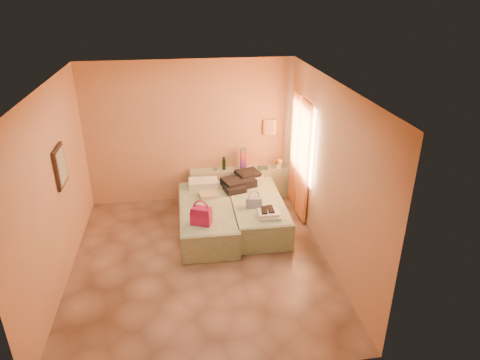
# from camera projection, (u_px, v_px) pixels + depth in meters

# --- Properties ---
(ground) EXTENTS (4.50, 4.50, 0.00)m
(ground) POSITION_uv_depth(u_px,v_px,m) (201.00, 261.00, 6.83)
(ground) COLOR tan
(ground) RESTS_ON ground
(room_walls) EXTENTS (4.02, 4.51, 2.81)m
(room_walls) POSITION_uv_depth(u_px,v_px,m) (207.00, 143.00, 6.61)
(room_walls) COLOR tan
(room_walls) RESTS_ON ground
(headboard_ledge) EXTENTS (2.05, 0.30, 0.65)m
(headboard_ledge) POSITION_uv_depth(u_px,v_px,m) (241.00, 183.00, 8.71)
(headboard_ledge) COLOR #9DA587
(headboard_ledge) RESTS_ON ground
(bed_left) EXTENTS (0.92, 2.01, 0.50)m
(bed_left) POSITION_uv_depth(u_px,v_px,m) (207.00, 218.00, 7.58)
(bed_left) COLOR #A2BE99
(bed_left) RESTS_ON ground
(bed_right) EXTENTS (0.92, 2.01, 0.50)m
(bed_right) POSITION_uv_depth(u_px,v_px,m) (256.00, 211.00, 7.81)
(bed_right) COLOR #A2BE99
(bed_right) RESTS_ON ground
(water_bottle) EXTENTS (0.09, 0.09, 0.25)m
(water_bottle) POSITION_uv_depth(u_px,v_px,m) (224.00, 163.00, 8.48)
(water_bottle) COLOR #123316
(water_bottle) RESTS_ON headboard_ledge
(rainbow_box) EXTENTS (0.11, 0.11, 0.43)m
(rainbow_box) POSITION_uv_depth(u_px,v_px,m) (243.00, 159.00, 8.47)
(rainbow_box) COLOR #AD1551
(rainbow_box) RESTS_ON headboard_ledge
(small_dish) EXTENTS (0.12, 0.12, 0.03)m
(small_dish) POSITION_uv_depth(u_px,v_px,m) (215.00, 169.00, 8.50)
(small_dish) COLOR #529774
(small_dish) RESTS_ON headboard_ledge
(green_book) EXTENTS (0.22, 0.18, 0.03)m
(green_book) POSITION_uv_depth(u_px,v_px,m) (263.00, 168.00, 8.56)
(green_book) COLOR #2A4F38
(green_book) RESTS_ON headboard_ledge
(flower_vase) EXTENTS (0.22, 0.22, 0.24)m
(flower_vase) POSITION_uv_depth(u_px,v_px,m) (279.00, 163.00, 8.55)
(flower_vase) COLOR white
(flower_vase) RESTS_ON headboard_ledge
(magenta_handbag) EXTENTS (0.37, 0.29, 0.30)m
(magenta_handbag) POSITION_uv_depth(u_px,v_px,m) (201.00, 216.00, 6.84)
(magenta_handbag) COLOR #AD1551
(magenta_handbag) RESTS_ON bed_left
(khaki_garment) EXTENTS (0.36, 0.30, 0.06)m
(khaki_garment) POSITION_uv_depth(u_px,v_px,m) (208.00, 195.00, 7.78)
(khaki_garment) COLOR tan
(khaki_garment) RESTS_ON bed_left
(clothes_pile) EXTENTS (0.80, 0.80, 0.19)m
(clothes_pile) POSITION_uv_depth(u_px,v_px,m) (241.00, 181.00, 8.16)
(clothes_pile) COLOR black
(clothes_pile) RESTS_ON bed_right
(blue_handbag) EXTENTS (0.28, 0.15, 0.17)m
(blue_handbag) POSITION_uv_depth(u_px,v_px,m) (254.00, 202.00, 7.39)
(blue_handbag) COLOR #3E4B97
(blue_handbag) RESTS_ON bed_right
(towel_stack) EXTENTS (0.37, 0.32, 0.10)m
(towel_stack) POSITION_uv_depth(u_px,v_px,m) (269.00, 214.00, 7.08)
(towel_stack) COLOR white
(towel_stack) RESTS_ON bed_right
(sandal_pair) EXTENTS (0.22, 0.27, 0.03)m
(sandal_pair) POSITION_uv_depth(u_px,v_px,m) (268.00, 210.00, 7.09)
(sandal_pair) COLOR black
(sandal_pair) RESTS_ON towel_stack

